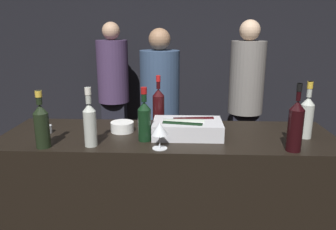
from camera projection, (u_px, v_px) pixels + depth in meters
name	position (u px, v px, depth m)	size (l,w,h in m)	color
wall_back_chalkboard	(176.00, 51.00, 4.38)	(6.40, 0.06, 2.80)	black
bar_counter	(168.00, 207.00, 2.24)	(2.12, 0.66, 1.05)	black
ice_bin_with_bottles	(187.00, 128.00, 2.06)	(0.43, 0.27, 0.11)	silver
bowl_white	(122.00, 126.00, 2.15)	(0.15, 0.15, 0.06)	white
wine_glass	(160.00, 130.00, 1.83)	(0.09, 0.09, 0.16)	silver
candle_votive	(46.00, 129.00, 2.12)	(0.07, 0.07, 0.05)	silver
red_wine_bottle_black_foil	(296.00, 125.00, 1.79)	(0.08, 0.08, 0.38)	black
rose_wine_bottle	(307.00, 115.00, 2.01)	(0.08, 0.08, 0.35)	#B2B7AD
champagne_bottle	(42.00, 124.00, 1.84)	(0.08, 0.08, 0.33)	black
red_wine_bottle_tall	(158.00, 105.00, 2.28)	(0.08, 0.08, 0.35)	black
red_wine_bottle_burgundy	(144.00, 119.00, 1.96)	(0.08, 0.08, 0.33)	black
white_wine_bottle	(90.00, 122.00, 1.86)	(0.07, 0.07, 0.34)	#B2B7AD
person_in_hoodie	(246.00, 96.00, 3.47)	(0.36, 0.36, 1.79)	black
person_blond_tee	(160.00, 106.00, 3.29)	(0.39, 0.39, 1.70)	black
person_grey_polo	(113.00, 88.00, 4.02)	(0.38, 0.38, 1.77)	black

